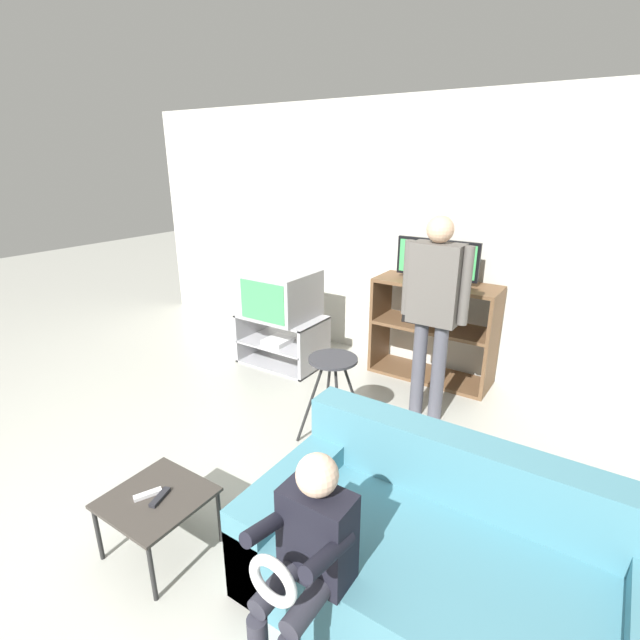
{
  "coord_description": "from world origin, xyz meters",
  "views": [
    {
      "loc": [
        2.1,
        -0.79,
        2.05
      ],
      "look_at": [
        0.29,
        1.93,
        0.9
      ],
      "focal_mm": 26.0,
      "sensor_mm": 36.0,
      "label": 1
    }
  ],
  "objects": [
    {
      "name": "tv_stand",
      "position": [
        -0.71,
        2.71,
        0.26
      ],
      "size": [
        0.85,
        0.54,
        0.52
      ],
      "color": "#A8A8AD",
      "rests_on": "ground_plane"
    },
    {
      "name": "television_main",
      "position": [
        -0.69,
        2.71,
        0.75
      ],
      "size": [
        0.61,
        0.62,
        0.46
      ],
      "color": "#9E9EA3",
      "rests_on": "tv_stand"
    },
    {
      "name": "remote_control_white",
      "position": [
        0.23,
        0.37,
        0.37
      ],
      "size": [
        0.09,
        0.15,
        0.02
      ],
      "primitive_type": "cube",
      "rotation": [
        0.0,
        0.0,
        -0.43
      ],
      "color": "silver",
      "rests_on": "snack_table"
    },
    {
      "name": "remote_control_black",
      "position": [
        0.3,
        0.39,
        0.37
      ],
      "size": [
        0.08,
        0.15,
        0.02
      ],
      "primitive_type": "cube",
      "rotation": [
        0.0,
        0.0,
        0.31
      ],
      "color": "#232328",
      "rests_on": "snack_table"
    },
    {
      "name": "folding_stool",
      "position": [
        0.47,
        1.83,
        0.55
      ],
      "size": [
        0.41,
        0.4,
        0.67
      ],
      "color": "black",
      "rests_on": "ground_plane"
    },
    {
      "name": "media_shelf",
      "position": [
        0.71,
        3.24,
        0.49
      ],
      "size": [
        1.15,
        0.44,
        0.96
      ],
      "color": "brown",
      "rests_on": "ground_plane"
    },
    {
      "name": "couch",
      "position": [
        1.67,
        0.89,
        0.26
      ],
      "size": [
        1.8,
        0.94,
        0.75
      ],
      "color": "teal",
      "rests_on": "ground_plane"
    },
    {
      "name": "person_seated_child",
      "position": [
        1.27,
        0.36,
        0.58
      ],
      "size": [
        0.33,
        0.43,
        0.98
      ],
      "color": "#2D2D38",
      "rests_on": "ground_plane"
    },
    {
      "name": "person_standing_adult",
      "position": [
        0.94,
        2.53,
        1.01
      ],
      "size": [
        0.53,
        0.2,
        1.65
      ],
      "color": "#4C4C56",
      "rests_on": "ground_plane"
    },
    {
      "name": "wall_back",
      "position": [
        0.0,
        3.53,
        1.3
      ],
      "size": [
        6.4,
        0.06,
        2.6
      ],
      "color": "beige",
      "rests_on": "ground_plane"
    },
    {
      "name": "television_flat",
      "position": [
        0.68,
        3.26,
        1.15
      ],
      "size": [
        0.77,
        0.2,
        0.39
      ],
      "color": "black",
      "rests_on": "media_shelf"
    },
    {
      "name": "ground_plane",
      "position": [
        0.0,
        0.0,
        0.0
      ],
      "size": [
        18.0,
        18.0,
        0.0
      ],
      "primitive_type": "plane",
      "color": "#ADADA3"
    },
    {
      "name": "snack_table",
      "position": [
        0.27,
        0.39,
        0.32
      ],
      "size": [
        0.49,
        0.49,
        0.36
      ],
      "color": "#38332D",
      "rests_on": "ground_plane"
    }
  ]
}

